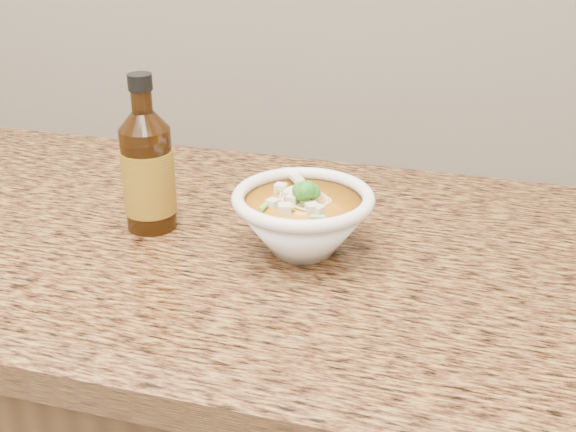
# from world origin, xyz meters

# --- Properties ---
(counter_slab) EXTENTS (4.00, 0.68, 0.04)m
(counter_slab) POSITION_xyz_m (0.00, 1.68, 0.88)
(counter_slab) COLOR olive
(counter_slab) RESTS_ON cabinet
(soup_bowl) EXTENTS (0.18, 0.20, 0.10)m
(soup_bowl) POSITION_xyz_m (0.20, 1.65, 0.94)
(soup_bowl) COLOR white
(soup_bowl) RESTS_ON counter_slab
(hot_sauce_bottle) EXTENTS (0.09, 0.09, 0.22)m
(hot_sauce_bottle) POSITION_xyz_m (-0.02, 1.66, 0.98)
(hot_sauce_bottle) COLOR #371C07
(hot_sauce_bottle) RESTS_ON counter_slab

